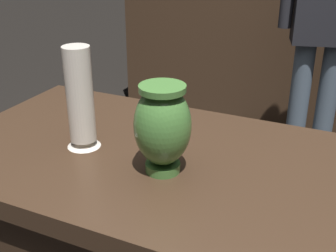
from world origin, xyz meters
name	(u,v)px	position (x,y,z in m)	size (l,w,h in m)	color
back_display_shelf	(304,58)	(0.00, 2.20, 0.49)	(2.60, 0.40, 0.99)	#422D1E
vase_centerpiece	(161,126)	(0.00, -0.07, 0.91)	(0.13, 0.13, 0.21)	#477A38
vase_tall_behind	(80,100)	(-0.24, -0.04, 0.93)	(0.09, 0.09, 0.26)	silver
visitor_center_back	(325,16)	(0.16, 1.56, 0.90)	(0.46, 0.26, 1.53)	slate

